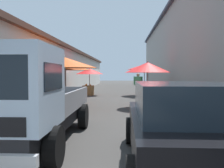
{
  "coord_description": "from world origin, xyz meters",
  "views": [
    {
      "loc": [
        -1.0,
        -0.44,
        1.6
      ],
      "look_at": [
        8.09,
        0.06,
        1.23
      ],
      "focal_mm": 39.68,
      "sensor_mm": 36.0,
      "label": 1
    }
  ],
  "objects_px": {
    "delivery_truck": "(20,102)",
    "plastic_stool": "(199,108)",
    "fruit_stall_near_left": "(65,71)",
    "fruit_stall_far_left": "(65,66)",
    "hatchback_car": "(181,124)",
    "fruit_stall_far_right": "(145,70)",
    "fruit_stall_mid_lane": "(89,75)",
    "vendor_by_crates": "(138,83)",
    "fruit_stall_near_right": "(148,73)"
  },
  "relations": [
    {
      "from": "delivery_truck",
      "to": "plastic_stool",
      "type": "height_order",
      "value": "delivery_truck"
    },
    {
      "from": "fruit_stall_near_left",
      "to": "plastic_stool",
      "type": "bearing_deg",
      "value": -124.48
    },
    {
      "from": "fruit_stall_far_left",
      "to": "hatchback_car",
      "type": "distance_m",
      "value": 7.57
    },
    {
      "from": "fruit_stall_far_right",
      "to": "fruit_stall_near_left",
      "type": "bearing_deg",
      "value": 137.62
    },
    {
      "from": "hatchback_car",
      "to": "plastic_stool",
      "type": "bearing_deg",
      "value": -19.59
    },
    {
      "from": "fruit_stall_near_left",
      "to": "hatchback_car",
      "type": "bearing_deg",
      "value": -154.94
    },
    {
      "from": "fruit_stall_mid_lane",
      "to": "plastic_stool",
      "type": "xyz_separation_m",
      "value": [
        -9.33,
        -5.48,
        -1.17
      ]
    },
    {
      "from": "fruit_stall_far_right",
      "to": "vendor_by_crates",
      "type": "distance_m",
      "value": 1.94
    },
    {
      "from": "hatchback_car",
      "to": "plastic_stool",
      "type": "height_order",
      "value": "hatchback_car"
    },
    {
      "from": "fruit_stall_near_right",
      "to": "vendor_by_crates",
      "type": "distance_m",
      "value": 5.02
    },
    {
      "from": "fruit_stall_mid_lane",
      "to": "vendor_by_crates",
      "type": "bearing_deg",
      "value": -114.18
    },
    {
      "from": "fruit_stall_mid_lane",
      "to": "hatchback_car",
      "type": "height_order",
      "value": "fruit_stall_mid_lane"
    },
    {
      "from": "fruit_stall_far_right",
      "to": "hatchback_car",
      "type": "distance_m",
      "value": 14.34
    },
    {
      "from": "hatchback_car",
      "to": "delivery_truck",
      "type": "bearing_deg",
      "value": 81.11
    },
    {
      "from": "fruit_stall_far_right",
      "to": "delivery_truck",
      "type": "distance_m",
      "value": 14.27
    },
    {
      "from": "fruit_stall_near_left",
      "to": "vendor_by_crates",
      "type": "bearing_deg",
      "value": -49.29
    },
    {
      "from": "vendor_by_crates",
      "to": "plastic_stool",
      "type": "height_order",
      "value": "vendor_by_crates"
    },
    {
      "from": "delivery_truck",
      "to": "vendor_by_crates",
      "type": "xyz_separation_m",
      "value": [
        12.2,
        -2.95,
        -0.08
      ]
    },
    {
      "from": "delivery_truck",
      "to": "fruit_stall_near_left",
      "type": "bearing_deg",
      "value": 7.91
    },
    {
      "from": "fruit_stall_mid_lane",
      "to": "hatchback_car",
      "type": "xyz_separation_m",
      "value": [
        -14.3,
        -3.71,
        -0.76
      ]
    },
    {
      "from": "fruit_stall_near_left",
      "to": "fruit_stall_mid_lane",
      "type": "bearing_deg",
      "value": -5.99
    },
    {
      "from": "fruit_stall_far_left",
      "to": "fruit_stall_far_right",
      "type": "height_order",
      "value": "fruit_stall_far_left"
    },
    {
      "from": "fruit_stall_mid_lane",
      "to": "fruit_stall_far_left",
      "type": "bearing_deg",
      "value": -179.48
    },
    {
      "from": "fruit_stall_far_right",
      "to": "plastic_stool",
      "type": "relative_size",
      "value": 5.9
    },
    {
      "from": "hatchback_car",
      "to": "vendor_by_crates",
      "type": "relative_size",
      "value": 2.37
    },
    {
      "from": "fruit_stall_mid_lane",
      "to": "plastic_stool",
      "type": "bearing_deg",
      "value": -149.57
    },
    {
      "from": "fruit_stall_far_right",
      "to": "fruit_stall_far_left",
      "type": "bearing_deg",
      "value": 152.1
    },
    {
      "from": "hatchback_car",
      "to": "plastic_stool",
      "type": "relative_size",
      "value": 9.0
    },
    {
      "from": "fruit_stall_mid_lane",
      "to": "delivery_truck",
      "type": "bearing_deg",
      "value": -177.29
    },
    {
      "from": "fruit_stall_mid_lane",
      "to": "hatchback_car",
      "type": "distance_m",
      "value": 14.79
    },
    {
      "from": "delivery_truck",
      "to": "vendor_by_crates",
      "type": "bearing_deg",
      "value": -13.6
    },
    {
      "from": "fruit_stall_far_right",
      "to": "fruit_stall_near_left",
      "type": "relative_size",
      "value": 0.9
    },
    {
      "from": "fruit_stall_far_left",
      "to": "fruit_stall_near_left",
      "type": "bearing_deg",
      "value": 13.4
    },
    {
      "from": "fruit_stall_far_right",
      "to": "fruit_stall_near_left",
      "type": "height_order",
      "value": "fruit_stall_far_right"
    },
    {
      "from": "fruit_stall_far_right",
      "to": "delivery_truck",
      "type": "relative_size",
      "value": 0.52
    },
    {
      "from": "fruit_stall_far_right",
      "to": "delivery_truck",
      "type": "xyz_separation_m",
      "value": [
        -13.8,
        3.52,
        -0.84
      ]
    },
    {
      "from": "fruit_stall_far_left",
      "to": "vendor_by_crates",
      "type": "xyz_separation_m",
      "value": [
        6.15,
        -3.54,
        -0.98
      ]
    },
    {
      "from": "fruit_stall_near_left",
      "to": "delivery_truck",
      "type": "height_order",
      "value": "fruit_stall_near_left"
    },
    {
      "from": "fruit_stall_near_right",
      "to": "fruit_stall_mid_lane",
      "type": "bearing_deg",
      "value": 30.17
    },
    {
      "from": "fruit_stall_near_right",
      "to": "delivery_truck",
      "type": "bearing_deg",
      "value": 156.29
    },
    {
      "from": "plastic_stool",
      "to": "hatchback_car",
      "type": "bearing_deg",
      "value": 160.41
    },
    {
      "from": "delivery_truck",
      "to": "fruit_stall_near_right",
      "type": "bearing_deg",
      "value": -23.71
    },
    {
      "from": "vendor_by_crates",
      "to": "hatchback_car",
      "type": "bearing_deg",
      "value": -179.52
    },
    {
      "from": "delivery_truck",
      "to": "plastic_stool",
      "type": "bearing_deg",
      "value": -47.07
    },
    {
      "from": "fruit_stall_far_right",
      "to": "plastic_stool",
      "type": "xyz_separation_m",
      "value": [
        -9.31,
        -1.3,
        -1.55
      ]
    },
    {
      "from": "vendor_by_crates",
      "to": "fruit_stall_far_right",
      "type": "bearing_deg",
      "value": -19.61
    },
    {
      "from": "hatchback_car",
      "to": "fruit_stall_near_right",
      "type": "bearing_deg",
      "value": -0.88
    },
    {
      "from": "fruit_stall_far_left",
      "to": "fruit_stall_near_right",
      "type": "xyz_separation_m",
      "value": [
        1.18,
        -3.76,
        -0.3
      ]
    },
    {
      "from": "fruit_stall_near_right",
      "to": "delivery_truck",
      "type": "distance_m",
      "value": 7.92
    },
    {
      "from": "fruit_stall_near_left",
      "to": "delivery_truck",
      "type": "bearing_deg",
      "value": -172.09
    }
  ]
}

